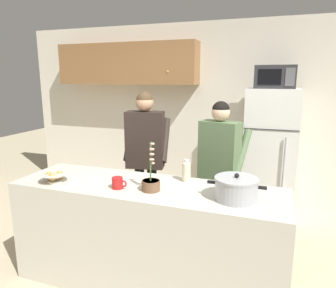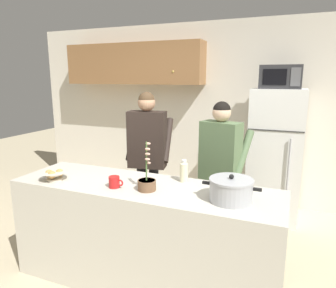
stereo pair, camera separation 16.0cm
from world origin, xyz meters
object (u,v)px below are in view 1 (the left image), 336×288
cooking_pot (236,189)px  bread_bowl (55,177)px  coffee_mug (118,183)px  potted_orchid (151,183)px  microwave (275,77)px  person_near_pot (145,147)px  person_by_sink (219,159)px  bottle_near_edge (186,171)px  refrigerator (270,154)px

cooking_pot → bread_bowl: cooking_pot is taller
coffee_mug → potted_orchid: bearing=9.7°
coffee_mug → bread_bowl: size_ratio=0.53×
potted_orchid → coffee_mug: bearing=-170.3°
microwave → bread_bowl: bearing=-130.9°
microwave → bread_bowl: size_ratio=1.93×
person_near_pot → coffee_mug: bearing=-79.5°
person_by_sink → bottle_near_edge: bearing=-106.6°
bread_bowl → bottle_near_edge: (1.08, 0.40, 0.05)m
cooking_pot → bottle_near_edge: size_ratio=2.18×
refrigerator → bottle_near_edge: bearing=-112.2°
potted_orchid → cooking_pot: bearing=3.2°
refrigerator → potted_orchid: bearing=-114.3°
refrigerator → person_near_pot: size_ratio=1.01×
refrigerator → coffee_mug: bearing=-120.1°
cooking_pot → coffee_mug: size_ratio=3.33×
coffee_mug → bread_bowl: bread_bowl is taller
microwave → cooking_pot: bearing=-96.1°
person_near_pot → potted_orchid: 1.06m
coffee_mug → bottle_near_edge: bottle_near_edge is taller
person_near_pot → person_by_sink: bearing=-1.9°
refrigerator → person_by_sink: bearing=-115.4°
coffee_mug → potted_orchid: size_ratio=0.33×
refrigerator → potted_orchid: refrigerator is taller
coffee_mug → potted_orchid: 0.28m
person_by_sink → potted_orchid: (-0.39, -0.92, 0.00)m
person_near_pot → bread_bowl: (-0.41, -1.04, -0.07)m
person_near_pot → cooking_pot: (1.13, -0.91, -0.03)m
person_near_pot → bottle_near_edge: bearing=-43.7°
bread_bowl → bottle_near_edge: 1.15m
cooking_pot → coffee_mug: (-0.95, -0.08, -0.04)m
cooking_pot → bottle_near_edge: (-0.46, 0.27, 0.01)m
coffee_mug → refrigerator: bearing=59.9°
person_by_sink → coffee_mug: 1.18m
person_by_sink → cooking_pot: person_by_sink is taller
cooking_pot → coffee_mug: bearing=-174.9°
person_by_sink → bottle_near_edge: size_ratio=7.93×
potted_orchid → person_by_sink: bearing=67.0°
bottle_near_edge → coffee_mug: bearing=-143.6°
refrigerator → person_near_pot: (-1.33, -0.99, 0.20)m
cooking_pot → person_near_pot: bearing=141.1°
person_near_pot → bottle_near_edge: size_ratio=8.31×
person_near_pot → cooking_pot: person_near_pot is taller
cooking_pot → potted_orchid: (-0.67, -0.04, -0.02)m
person_near_pot → potted_orchid: bearing=-64.2°
refrigerator → microwave: bearing=-89.9°
refrigerator → bread_bowl: bearing=-130.6°
person_near_pot → cooking_pot: bearing=-38.9°
coffee_mug → bottle_near_edge: (0.49, 0.36, 0.05)m
coffee_mug → microwave: bearing=59.6°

